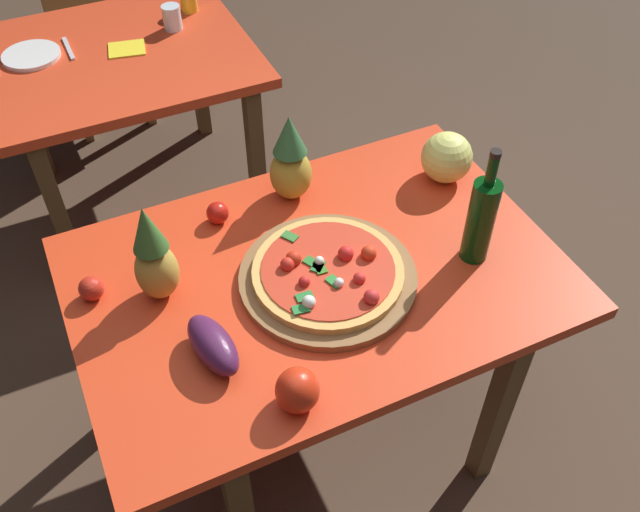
% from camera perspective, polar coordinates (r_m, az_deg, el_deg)
% --- Properties ---
extents(ground_plane, '(10.00, 10.00, 0.00)m').
position_cam_1_polar(ground_plane, '(2.51, -0.20, -13.11)').
color(ground_plane, '#4C3828').
extents(display_table, '(1.32, 0.90, 0.76)m').
position_cam_1_polar(display_table, '(1.96, -0.25, -3.04)').
color(display_table, '#523B1F').
rests_on(display_table, ground_plane).
extents(background_table, '(1.01, 0.89, 0.76)m').
position_cam_1_polar(background_table, '(2.97, -15.86, 14.06)').
color(background_table, '#523B1F').
rests_on(background_table, ground_plane).
extents(dining_chair, '(0.41, 0.41, 0.85)m').
position_cam_1_polar(dining_chair, '(3.64, -17.90, 16.65)').
color(dining_chair, brown).
rests_on(dining_chair, ground_plane).
extents(pizza_board, '(0.48, 0.48, 0.02)m').
position_cam_1_polar(pizza_board, '(1.86, 0.65, -1.80)').
color(pizza_board, brown).
rests_on(pizza_board, display_table).
extents(pizza, '(0.41, 0.41, 0.06)m').
position_cam_1_polar(pizza, '(1.84, 0.69, -1.27)').
color(pizza, '#E2AB54').
rests_on(pizza, pizza_board).
extents(wine_bottle, '(0.08, 0.08, 0.36)m').
position_cam_1_polar(wine_bottle, '(1.89, 13.05, 2.97)').
color(wine_bottle, '#08360F').
rests_on(wine_bottle, display_table).
extents(pineapple_left, '(0.13, 0.13, 0.28)m').
position_cam_1_polar(pineapple_left, '(2.04, -2.44, 7.73)').
color(pineapple_left, '#AE922F').
rests_on(pineapple_left, display_table).
extents(pineapple_right, '(0.11, 0.11, 0.30)m').
position_cam_1_polar(pineapple_right, '(1.79, -13.47, -0.14)').
color(pineapple_right, gold).
rests_on(pineapple_right, display_table).
extents(melon, '(0.16, 0.16, 0.16)m').
position_cam_1_polar(melon, '(2.17, 10.34, 7.95)').
color(melon, '#E0E16E').
rests_on(melon, display_table).
extents(bell_pepper, '(0.10, 0.10, 0.11)m').
position_cam_1_polar(bell_pepper, '(1.60, -1.86, -10.94)').
color(bell_pepper, red).
rests_on(bell_pepper, display_table).
extents(eggplant, '(0.12, 0.21, 0.09)m').
position_cam_1_polar(eggplant, '(1.70, -8.77, -7.21)').
color(eggplant, '#4A1D42').
rests_on(eggplant, display_table).
extents(tomato_at_corner, '(0.07, 0.07, 0.07)m').
position_cam_1_polar(tomato_at_corner, '(2.04, -8.39, 3.52)').
color(tomato_at_corner, red).
rests_on(tomato_at_corner, display_table).
extents(tomato_by_bottle, '(0.07, 0.07, 0.07)m').
position_cam_1_polar(tomato_by_bottle, '(1.91, -18.24, -2.55)').
color(tomato_by_bottle, red).
rests_on(tomato_by_bottle, display_table).
extents(drinking_glass_water, '(0.07, 0.07, 0.10)m').
position_cam_1_polar(drinking_glass_water, '(3.01, -12.04, 18.58)').
color(drinking_glass_water, silver).
rests_on(drinking_glass_water, background_table).
extents(dinner_plate, '(0.22, 0.22, 0.02)m').
position_cam_1_polar(dinner_plate, '(2.99, -22.58, 14.94)').
color(dinner_plate, white).
rests_on(dinner_plate, background_table).
extents(knife_utensil, '(0.02, 0.18, 0.01)m').
position_cam_1_polar(knife_utensil, '(2.99, -19.92, 15.70)').
color(knife_utensil, silver).
rests_on(knife_utensil, background_table).
extents(napkin_folded, '(0.16, 0.15, 0.01)m').
position_cam_1_polar(napkin_folded, '(2.93, -15.56, 16.04)').
color(napkin_folded, yellow).
rests_on(napkin_folded, background_table).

